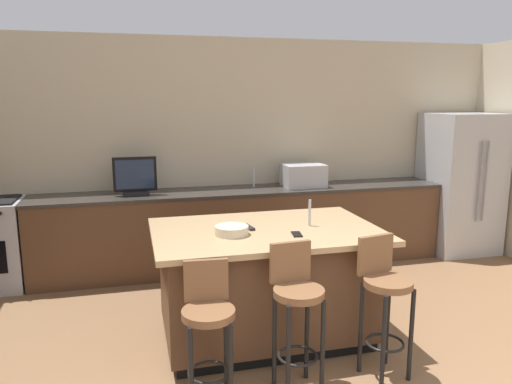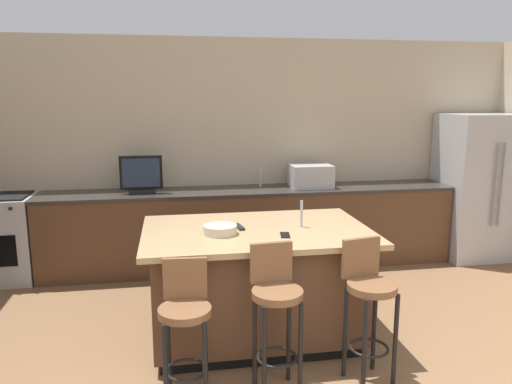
% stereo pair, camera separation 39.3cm
% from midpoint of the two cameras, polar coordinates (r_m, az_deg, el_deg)
% --- Properties ---
extents(wall_back, '(7.02, 0.12, 2.65)m').
position_cam_midpoint_polar(wall_back, '(5.97, -3.68, 4.75)').
color(wall_back, beige).
rests_on(wall_back, ground_plane).
extents(counter_back, '(4.75, 0.62, 0.92)m').
position_cam_midpoint_polar(counter_back, '(5.76, -3.20, -4.21)').
color(counter_back, brown).
rests_on(counter_back, ground_plane).
extents(kitchen_island, '(1.81, 1.18, 0.93)m').
position_cam_midpoint_polar(kitchen_island, '(4.10, -1.65, -10.47)').
color(kitchen_island, black).
rests_on(kitchen_island, ground_plane).
extents(refrigerator, '(0.85, 0.80, 1.77)m').
position_cam_midpoint_polar(refrigerator, '(6.72, 21.10, 0.95)').
color(refrigerator, '#B7BABF').
rests_on(refrigerator, ground_plane).
extents(microwave, '(0.48, 0.36, 0.27)m').
position_cam_midpoint_polar(microwave, '(5.81, 3.60, 1.92)').
color(microwave, '#B7BABF').
rests_on(microwave, counter_back).
extents(tv_monitor, '(0.46, 0.16, 0.42)m').
position_cam_midpoint_polar(tv_monitor, '(5.47, -15.88, 1.59)').
color(tv_monitor, black).
rests_on(tv_monitor, counter_back).
extents(sink_faucet_back, '(0.02, 0.02, 0.24)m').
position_cam_midpoint_polar(sink_faucet_back, '(5.76, -2.23, 1.72)').
color(sink_faucet_back, '#B2B2B7').
rests_on(sink_faucet_back, counter_back).
extents(sink_faucet_island, '(0.02, 0.02, 0.22)m').
position_cam_midpoint_polar(sink_faucet_island, '(4.02, 3.48, -2.46)').
color(sink_faucet_island, '#B2B2B7').
rests_on(sink_faucet_island, kitchen_island).
extents(bar_stool_left, '(0.34, 0.35, 0.94)m').
position_cam_midpoint_polar(bar_stool_left, '(3.27, -9.13, -14.80)').
color(bar_stool_left, brown).
rests_on(bar_stool_left, ground_plane).
extents(bar_stool_center, '(0.34, 0.35, 1.02)m').
position_cam_midpoint_polar(bar_stool_center, '(3.35, 1.31, -12.97)').
color(bar_stool_center, brown).
rests_on(bar_stool_center, ground_plane).
extents(bar_stool_right, '(0.35, 0.36, 1.01)m').
position_cam_midpoint_polar(bar_stool_right, '(3.59, 11.62, -11.59)').
color(bar_stool_right, brown).
rests_on(bar_stool_right, ground_plane).
extents(fruit_bowl, '(0.26, 0.26, 0.07)m').
position_cam_midpoint_polar(fruit_bowl, '(3.80, -5.81, -4.49)').
color(fruit_bowl, beige).
rests_on(fruit_bowl, kitchen_island).
extents(cell_phone, '(0.09, 0.16, 0.01)m').
position_cam_midpoint_polar(cell_phone, '(3.79, 1.79, -4.96)').
color(cell_phone, black).
rests_on(cell_phone, kitchen_island).
extents(tv_remote, '(0.07, 0.18, 0.02)m').
position_cam_midpoint_polar(tv_remote, '(3.97, -3.72, -4.13)').
color(tv_remote, black).
rests_on(tv_remote, kitchen_island).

